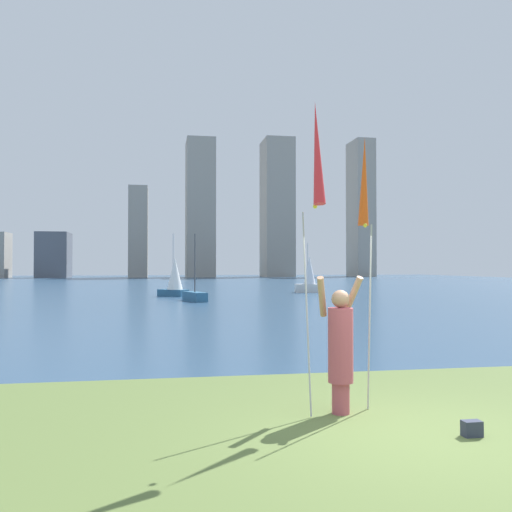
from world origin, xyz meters
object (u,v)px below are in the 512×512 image
bag (472,429)px  sailboat_4 (174,278)px  sailboat_0 (309,277)px  sailboat_2 (195,296)px  person (340,346)px  kite_flag_left (317,159)px  kite_flag_right (364,187)px

bag → sailboat_4: bearing=95.0°
sailboat_0 → bag: bearing=-102.3°
sailboat_2 → sailboat_0: bearing=43.8°
person → sailboat_4: sailboat_4 is taller
person → sailboat_0: sailboat_0 is taller
person → sailboat_2: bearing=92.3°
person → sailboat_2: (-0.49, 25.00, -0.64)m
kite_flag_left → sailboat_4: bearing=92.0°
person → sailboat_2: sailboat_2 is taller
kite_flag_right → bag: bearing=-63.4°
kite_flag_right → kite_flag_left: bearing=-143.1°
sailboat_0 → sailboat_4: (-10.50, -3.53, -0.00)m
person → sailboat_0: size_ratio=0.50×
person → kite_flag_left: bearing=-135.9°
bag → sailboat_0: (7.73, 35.33, 1.13)m
kite_flag_left → kite_flag_right: bearing=36.9°
kite_flag_right → person: bearing=-150.3°
kite_flag_left → bag: kite_flag_left is taller
kite_flag_right → sailboat_4: (-2.01, 30.26, -2.01)m
sailboat_2 → sailboat_4: size_ratio=0.92×
person → kite_flag_right: size_ratio=0.49×
person → sailboat_0: 35.22m
person → kite_flag_right: 2.34m
kite_flag_left → bag: (1.70, -0.83, -3.38)m
sailboat_4 → kite_flag_right: bearing=-86.2°
bag → sailboat_4: (-2.78, 31.79, 1.13)m
kite_flag_left → sailboat_0: size_ratio=1.10×
kite_flag_right → sailboat_0: kite_flag_right is taller
person → sailboat_4: bearing=94.1°
person → kite_flag_left: kite_flag_left is taller
sailboat_0 → sailboat_4: sailboat_4 is taller
person → sailboat_2: size_ratio=0.49×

